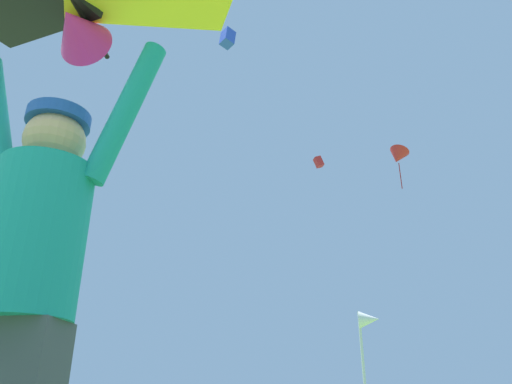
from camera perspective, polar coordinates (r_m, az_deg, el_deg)
kite_flyer_person at (r=1.83m, az=-25.41°, el=-9.89°), size 0.81×0.40×1.92m
distant_kite_blue_low_left at (r=25.90m, az=-3.38°, el=17.65°), size 0.81×0.93×1.03m
distant_kite_red_high_left at (r=41.44m, az=7.40°, el=3.53°), size 1.00×0.87×1.04m
distant_kite_red_overhead_distant at (r=28.48m, az=16.39°, el=4.04°), size 1.61×1.61×2.67m
marker_flag at (r=7.37m, az=13.12°, el=-15.36°), size 0.30×0.24×1.82m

